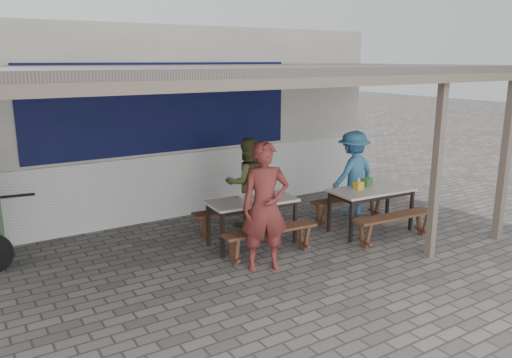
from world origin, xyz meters
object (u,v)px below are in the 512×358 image
Objects in this scene: bench_right_wall at (349,203)px; patron_right_table at (353,173)px; patron_street_side at (265,207)px; table_left at (252,205)px; table_right at (372,193)px; bench_left_street at (270,236)px; bench_left_wall at (236,215)px; patron_wall_side at (246,182)px; tissue_box at (359,185)px; bench_right_street at (395,221)px; condiment_jar at (254,193)px; donation_box at (367,182)px; condiment_bowl at (244,197)px.

bench_right_wall is 0.96× the size of patron_right_table.
bench_right_wall is 2.72m from patron_street_side.
table_right is at bearing -9.86° from table_left.
bench_left_street and bench_left_wall have the same top height.
table_left is at bearing 72.12° from patron_wall_side.
patron_street_side reaches higher than tissue_box.
bench_left_wall is 2.62m from bench_right_street.
bench_left_street is 2.73m from patron_right_table.
table_right is at bearing -27.83° from tissue_box.
bench_left_wall is 0.96× the size of patron_wall_side.
condiment_jar is at bearing 179.99° from bench_right_wall.
table_left is 2.16m from bench_right_wall.
patron_street_side is (-0.34, -0.89, 0.25)m from table_left.
bench_left_street is at bearing -90.00° from table_left.
bench_left_street is at bearing 13.40° from patron_right_table.
bench_left_wall is 2.15m from bench_right_wall.
donation_box is (2.52, 0.59, -0.10)m from patron_street_side.
patron_street_side is at bearing 74.68° from patron_wall_side.
condiment_bowl is (-2.15, 0.67, 0.10)m from table_right.
donation_box is at bearing 58.28° from patron_right_table.
table_left is 7.45× the size of donation_box.
bench_right_wall is at bearing -4.37° from condiment_jar.
bench_right_street is (2.04, -1.11, -0.33)m from table_left.
donation_box is (0.09, 0.21, 0.14)m from table_right.
patron_street_side reaches higher than table_left.
bench_left_street is at bearing -105.12° from condiment_jar.
condiment_bowl is (-2.54, -0.21, -0.03)m from patron_right_table.
table_right is at bearing -21.20° from condiment_jar.
tissue_box is at bearing -160.53° from donation_box.
bench_right_street is at bearing -31.00° from condiment_bowl.
patron_street_side is at bearing -114.94° from condiment_jar.
table_left is 0.90× the size of patron_right_table.
donation_box is (0.13, 0.81, 0.47)m from bench_right_street.
bench_right_wall is 7.61× the size of condiment_bowl.
condiment_jar is 0.41× the size of condiment_bowl.
condiment_bowl is (-0.49, -0.73, -0.01)m from patron_wall_side.
tissue_box is at bearing 44.97° from patron_right_table.
condiment_bowl is at bearing 64.31° from patron_wall_side.
bench_right_wall is at bearing 90.00° from table_right.
patron_right_table is 12.14× the size of tissue_box.
patron_wall_side is (0.39, 0.29, 0.45)m from bench_left_wall.
patron_wall_side reaches higher than bench_right_street.
patron_right_table is at bearing 70.41° from table_right.
patron_right_table is (2.43, -0.22, 0.47)m from bench_left_wall.
patron_wall_side is 0.98× the size of patron_right_table.
patron_right_table reaches higher than tissue_box.
table_left is 0.68m from bench_left_street.
bench_left_wall is 0.94× the size of patron_right_table.
bench_right_wall is at bearing -9.75° from bench_left_wall.
donation_box is 0.95× the size of condiment_bowl.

